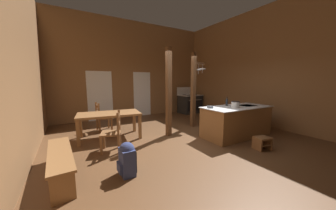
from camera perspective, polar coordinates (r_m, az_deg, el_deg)
ground_plane at (r=4.89m, az=5.59°, el=-12.32°), size 7.65×8.56×0.10m
wall_back at (r=8.12m, az=-11.27°, el=11.37°), size 7.65×0.14×4.27m
wall_left at (r=3.79m, az=-43.47°, el=13.24°), size 0.14×8.56×4.27m
wall_right at (r=7.25m, az=29.15°, el=10.92°), size 0.14×8.56×4.27m
glazed_door_back_left at (r=7.67m, az=-21.76°, el=2.83°), size 1.00×0.01×2.05m
glazed_panel_back_right at (r=8.18m, az=-8.62°, el=3.61°), size 0.84×0.01×2.05m
kitchen_island at (r=5.53m, az=21.88°, el=-5.08°), size 2.17×0.99×0.90m
stove_range at (r=8.93m, az=7.33°, el=0.51°), size 1.19×0.88×1.32m
support_post_with_pot_rack at (r=6.19m, az=8.70°, el=5.71°), size 0.58×0.23×2.62m
support_post_center at (r=5.05m, az=0.23°, el=4.22°), size 0.14×0.14×2.62m
step_stool at (r=4.82m, az=29.02°, el=-10.77°), size 0.41×0.35×0.30m
dining_table at (r=5.18m, az=-19.02°, el=-3.49°), size 1.80×1.12×0.74m
ladderback_chair_near_window at (r=6.07m, az=-21.14°, el=-3.87°), size 0.46×0.46×0.95m
ladderback_chair_by_post at (r=4.27m, az=-17.93°, el=-8.66°), size 0.56×0.56×0.95m
bench_along_left_wall at (r=3.62m, az=-32.35°, el=-14.97°), size 0.45×1.71×0.44m
backpack at (r=3.21m, az=-13.60°, el=-16.82°), size 0.31×0.32×0.60m
stockpot_on_counter at (r=5.19m, az=21.62°, el=0.12°), size 0.30×0.23×0.18m
mixing_bowl_on_counter at (r=4.93m, az=13.95°, el=-0.62°), size 0.17×0.17×0.06m
bottle_tall_on_counter at (r=5.53m, az=19.07°, el=0.93°), size 0.07×0.07×0.28m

